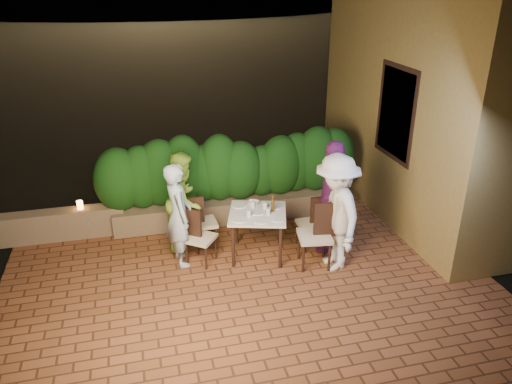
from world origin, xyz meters
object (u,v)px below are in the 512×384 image
object	(u,v)px
diner_blue	(179,215)
diner_green	(184,200)
dining_table	(258,234)
chair_left_back	(203,222)
diner_white	(336,213)
chair_left_front	(200,237)
bowl	(253,203)
chair_right_front	(315,235)
beer_bottle	(273,203)
parapet_lamp	(80,205)
diner_purple	(333,196)
chair_right_back	(311,223)

from	to	relation	value
diner_blue	diner_green	xyz separation A→B (m)	(0.14, 0.51, -0.01)
dining_table	chair_left_back	bearing A→B (deg)	147.43
dining_table	diner_white	xyz separation A→B (m)	(1.03, -0.58, 0.52)
chair_left_front	diner_blue	xyz separation A→B (m)	(-0.30, 0.08, 0.38)
bowl	diner_blue	xyz separation A→B (m)	(-1.20, -0.21, 0.04)
chair_right_front	diner_blue	world-z (taller)	diner_blue
beer_bottle	chair_left_front	xyz separation A→B (m)	(-1.13, 0.04, -0.45)
beer_bottle	chair_left_back	bearing A→B (deg)	153.03
beer_bottle	diner_blue	bearing A→B (deg)	175.52
beer_bottle	parapet_lamp	world-z (taller)	beer_bottle
bowl	parapet_lamp	size ratio (longest dim) A/B	1.34
chair_left_front	chair_right_front	xyz separation A→B (m)	(1.65, -0.50, 0.08)
beer_bottle	chair_right_front	xyz separation A→B (m)	(0.52, -0.46, -0.37)
beer_bottle	chair_left_front	size ratio (longest dim) A/B	0.31
chair_right_front	diner_blue	distance (m)	2.05
chair_left_back	chair_right_front	size ratio (longest dim) A/B	0.86
bowl	parapet_lamp	world-z (taller)	bowl
diner_purple	parapet_lamp	size ratio (longest dim) A/B	13.08
chair_right_front	parapet_lamp	world-z (taller)	chair_right_front
chair_left_back	parapet_lamp	world-z (taller)	chair_left_back
bowl	diner_white	world-z (taller)	diner_white
chair_left_front	diner_white	xyz separation A→B (m)	(1.92, -0.59, 0.46)
diner_blue	diner_white	distance (m)	2.32
diner_white	diner_green	bearing A→B (deg)	-120.89
bowl	beer_bottle	bearing A→B (deg)	-54.60
diner_green	chair_right_back	bearing A→B (deg)	-85.99
bowl	diner_green	size ratio (longest dim) A/B	0.12
beer_bottle	chair_right_back	distance (m)	0.79
beer_bottle	bowl	xyz separation A→B (m)	(-0.23, 0.32, -0.11)
chair_right_back	diner_purple	xyz separation A→B (m)	(0.30, -0.08, 0.47)
beer_bottle	chair_left_back	size ratio (longest dim) A/B	0.31
bowl	chair_left_front	size ratio (longest dim) A/B	0.22
bowl	parapet_lamp	distance (m)	2.91
chair_left_back	diner_green	distance (m)	0.46
diner_blue	chair_left_back	bearing A→B (deg)	-53.72
dining_table	chair_left_front	bearing A→B (deg)	178.92
beer_bottle	bowl	bearing A→B (deg)	125.40
bowl	diner_purple	distance (m)	1.25
chair_left_front	chair_right_back	bearing A→B (deg)	36.41
dining_table	diner_white	size ratio (longest dim) A/B	0.48
dining_table	chair_right_back	size ratio (longest dim) A/B	0.97
diner_white	diner_purple	size ratio (longest dim) A/B	0.98
beer_bottle	chair_right_front	world-z (taller)	chair_right_front
diner_green	diner_blue	bearing A→B (deg)	-174.76
parapet_lamp	dining_table	bearing A→B (deg)	-26.54
diner_white	diner_purple	distance (m)	0.54
beer_bottle	diner_purple	distance (m)	0.96
bowl	chair_left_back	world-z (taller)	chair_left_back
chair_right_back	parapet_lamp	bearing A→B (deg)	-22.04
chair_left_back	beer_bottle	bearing A→B (deg)	-29.31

